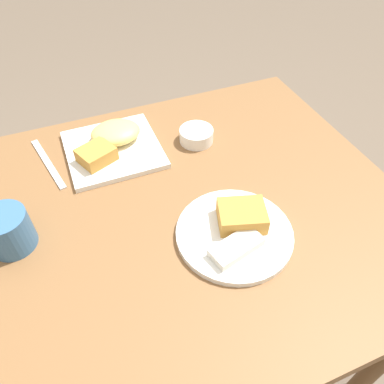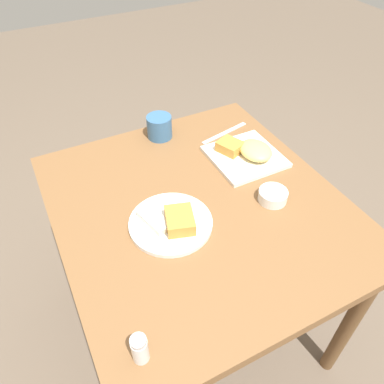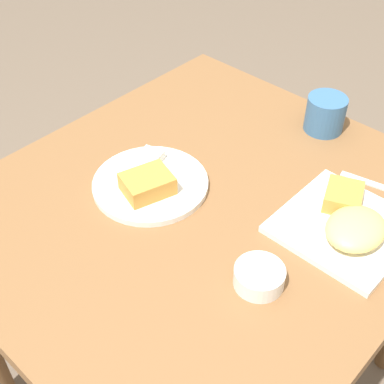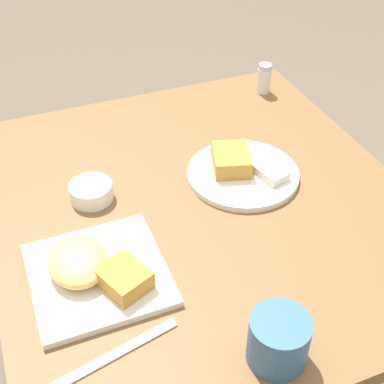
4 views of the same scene
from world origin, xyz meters
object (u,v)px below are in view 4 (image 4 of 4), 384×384
plate_oval_far (242,170)px  butter_knife (116,354)px  salt_shaker (264,80)px  plate_square_near (94,270)px  sauce_ramekin (91,191)px  coffee_mug (278,340)px

plate_oval_far → butter_knife: 0.51m
salt_shaker → plate_square_near: bearing=-50.3°
salt_shaker → butter_knife: (0.66, -0.60, -0.03)m
plate_oval_far → salt_shaker: 0.39m
sauce_ramekin → coffee_mug: 0.51m
salt_shaker → butter_knife: 0.89m
plate_oval_far → salt_shaker: bearing=145.5°
sauce_ramekin → butter_knife: size_ratio=0.42×
sauce_ramekin → butter_knife: 0.39m
sauce_ramekin → salt_shaker: size_ratio=1.11×
plate_oval_far → butter_knife: plate_oval_far is taller
plate_oval_far → butter_knife: bearing=-48.3°
salt_shaker → butter_knife: size_ratio=0.38×
plate_square_near → sauce_ramekin: bearing=167.9°
plate_oval_far → sauce_ramekin: plate_oval_far is taller
coffee_mug → butter_knife: bearing=-112.4°
butter_knife → sauce_ramekin: bearing=69.7°
salt_shaker → coffee_mug: coffee_mug is taller
sauce_ramekin → butter_knife: bearing=-8.1°
butter_knife → plate_square_near: bearing=75.1°
plate_oval_far → coffee_mug: 0.46m
butter_knife → coffee_mug: size_ratio=2.32×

